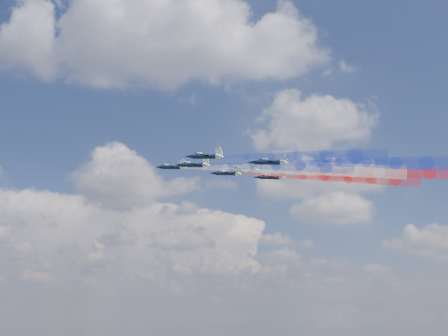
# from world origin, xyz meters

# --- Properties ---
(jet_lead) EXTENTS (16.61, 15.55, 6.38)m
(jet_lead) POSITION_xyz_m (-11.80, -10.16, 156.76)
(jet_lead) COLOR black
(trail_lead) EXTENTS (42.71, 24.47, 10.93)m
(trail_lead) POSITION_xyz_m (13.55, -22.65, 152.90)
(trail_lead) COLOR white
(jet_inner_left) EXTENTS (16.61, 15.55, 6.38)m
(jet_inner_left) POSITION_xyz_m (-3.04, -24.48, 153.53)
(jet_inner_left) COLOR black
(trail_inner_left) EXTENTS (42.71, 24.47, 10.93)m
(trail_inner_left) POSITION_xyz_m (22.30, -36.97, 149.67)
(trail_inner_left) COLOR #172BC6
(jet_inner_right) EXTENTS (16.61, 15.55, 6.38)m
(jet_inner_right) POSITION_xyz_m (6.93, -4.15, 155.97)
(jet_inner_right) COLOR black
(trail_inner_right) EXTENTS (42.71, 24.47, 10.93)m
(trail_inner_right) POSITION_xyz_m (32.27, -16.64, 152.12)
(trail_inner_right) COLOR red
(jet_outer_left) EXTENTS (16.61, 15.55, 6.38)m
(jet_outer_left) POSITION_xyz_m (1.72, -41.42, 151.39)
(jet_outer_left) COLOR black
(trail_outer_left) EXTENTS (42.71, 24.47, 10.93)m
(trail_outer_left) POSITION_xyz_m (27.06, -53.91, 147.54)
(trail_outer_left) COLOR #172BC6
(jet_center_third) EXTENTS (16.61, 15.55, 6.38)m
(jet_center_third) POSITION_xyz_m (12.88, -19.49, 153.06)
(jet_center_third) COLOR black
(trail_center_third) EXTENTS (42.71, 24.47, 10.93)m
(trail_center_third) POSITION_xyz_m (38.23, -31.98, 149.21)
(trail_center_third) COLOR white
(jet_outer_right) EXTENTS (16.61, 15.55, 6.38)m
(jet_outer_right) POSITION_xyz_m (22.53, -1.38, 155.09)
(jet_outer_right) COLOR black
(trail_outer_right) EXTENTS (42.71, 24.47, 10.93)m
(trail_outer_right) POSITION_xyz_m (47.88, -13.87, 151.24)
(trail_outer_right) COLOR red
(jet_rear_left) EXTENTS (16.61, 15.55, 6.38)m
(jet_rear_left) POSITION_xyz_m (20.13, -38.48, 150.33)
(jet_rear_left) COLOR black
(trail_rear_left) EXTENTS (42.71, 24.47, 10.93)m
(trail_rear_left) POSITION_xyz_m (45.47, -50.97, 146.47)
(trail_rear_left) COLOR #172BC6
(jet_rear_right) EXTENTS (16.61, 15.55, 6.38)m
(jet_rear_right) POSITION_xyz_m (28.74, -15.76, 153.72)
(jet_rear_right) COLOR black
(trail_rear_right) EXTENTS (42.71, 24.47, 10.93)m
(trail_rear_right) POSITION_xyz_m (54.09, -28.24, 149.87)
(trail_rear_right) COLOR red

